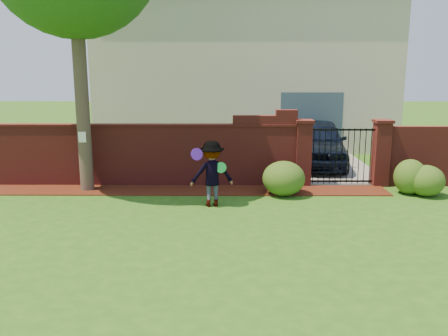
{
  "coord_description": "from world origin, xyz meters",
  "views": [
    {
      "loc": [
        0.23,
        -9.04,
        3.26
      ],
      "look_at": [
        0.17,
        1.4,
        1.05
      ],
      "focal_mm": 37.49,
      "sensor_mm": 36.0,
      "label": 1
    }
  ],
  "objects_px": {
    "car": "(318,143)",
    "man": "(212,174)",
    "frisbee_green": "(221,168)",
    "frisbee_purple": "(197,154)"
  },
  "relations": [
    {
      "from": "car",
      "to": "man",
      "type": "relative_size",
      "value": 2.9
    },
    {
      "from": "man",
      "to": "frisbee_purple",
      "type": "height_order",
      "value": "man"
    },
    {
      "from": "car",
      "to": "frisbee_green",
      "type": "relative_size",
      "value": 17.78
    },
    {
      "from": "frisbee_purple",
      "to": "frisbee_green",
      "type": "height_order",
      "value": "frisbee_purple"
    },
    {
      "from": "man",
      "to": "frisbee_green",
      "type": "bearing_deg",
      "value": 146.11
    },
    {
      "from": "man",
      "to": "frisbee_purple",
      "type": "relative_size",
      "value": 5.54
    },
    {
      "from": "man",
      "to": "frisbee_purple",
      "type": "distance_m",
      "value": 0.66
    },
    {
      "from": "car",
      "to": "frisbee_purple",
      "type": "relative_size",
      "value": 16.04
    },
    {
      "from": "car",
      "to": "man",
      "type": "xyz_separation_m",
      "value": [
        -3.46,
        -4.82,
        0.01
      ]
    },
    {
      "from": "car",
      "to": "frisbee_green",
      "type": "height_order",
      "value": "car"
    }
  ]
}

